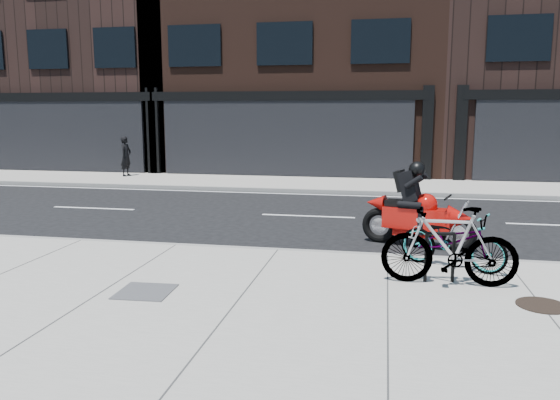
% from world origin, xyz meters
% --- Properties ---
extents(ground, '(120.00, 120.00, 0.00)m').
position_xyz_m(ground, '(0.00, 0.00, 0.00)').
color(ground, black).
rests_on(ground, ground).
extents(sidewalk_near, '(60.00, 6.00, 0.13)m').
position_xyz_m(sidewalk_near, '(0.00, -5.00, 0.07)').
color(sidewalk_near, gray).
rests_on(sidewalk_near, ground).
extents(sidewalk_far, '(60.00, 3.50, 0.13)m').
position_xyz_m(sidewalk_far, '(0.00, 7.75, 0.07)').
color(sidewalk_far, gray).
rests_on(sidewalk_far, ground).
extents(building_midwest, '(10.00, 10.00, 12.00)m').
position_xyz_m(building_midwest, '(-12.00, 14.50, 6.00)').
color(building_midwest, black).
rests_on(building_midwest, ground).
extents(building_center, '(12.00, 10.00, 14.50)m').
position_xyz_m(building_center, '(-2.00, 14.50, 7.25)').
color(building_center, black).
rests_on(building_center, ground).
extents(bike_rack, '(0.45, 0.11, 0.77)m').
position_xyz_m(bike_rack, '(2.75, -3.40, 0.58)').
color(bike_rack, black).
rests_on(bike_rack, sidewalk_near).
extents(bicycle_front, '(1.84, 1.29, 0.92)m').
position_xyz_m(bicycle_front, '(3.03, -2.60, 0.59)').
color(bicycle_front, gray).
rests_on(bicycle_front, sidewalk_near).
extents(bicycle_rear, '(1.97, 0.59, 1.18)m').
position_xyz_m(bicycle_rear, '(2.87, -3.52, 0.72)').
color(bicycle_rear, gray).
rests_on(bicycle_rear, sidewalk_near).
extents(motorcycle, '(2.24, 1.03, 1.71)m').
position_xyz_m(motorcycle, '(2.67, -0.73, 0.69)').
color(motorcycle, black).
rests_on(motorcycle, ground).
extents(pedestrian, '(0.43, 0.60, 1.56)m').
position_xyz_m(pedestrian, '(-8.13, 8.28, 0.91)').
color(pedestrian, black).
rests_on(pedestrian, sidewalk_far).
extents(manhole_cover, '(0.72, 0.72, 0.02)m').
position_xyz_m(manhole_cover, '(4.01, -4.22, 0.14)').
color(manhole_cover, black).
rests_on(manhole_cover, sidewalk_near).
extents(utility_grate, '(0.79, 0.79, 0.02)m').
position_xyz_m(utility_grate, '(-1.39, -4.70, 0.14)').
color(utility_grate, '#4C4B4E').
rests_on(utility_grate, sidewalk_near).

